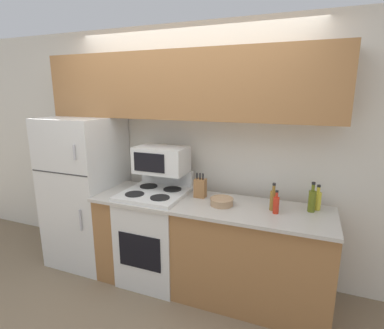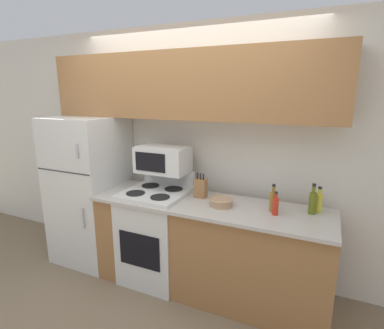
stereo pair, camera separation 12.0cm
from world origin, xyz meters
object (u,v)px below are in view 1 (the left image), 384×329
object	(u,v)px
refrigerator	(86,191)
bottle_cooking_spray	(317,200)
knife_block	(200,188)
bottle_olive_oil	(312,200)
bottle_hot_sauce	(276,204)
bowl	(222,201)
microwave	(161,160)
bottle_vinegar	(273,200)
stove	(155,234)

from	to	relation	value
refrigerator	bottle_cooking_spray	distance (m)	2.39
knife_block	bottle_olive_oil	xyz separation A→B (m)	(1.00, 0.01, 0.01)
bottle_hot_sauce	bowl	bearing A→B (deg)	178.74
microwave	bottle_cooking_spray	world-z (taller)	microwave
refrigerator	bottle_vinegar	distance (m)	2.03
microwave	bowl	bearing A→B (deg)	-12.69
bowl	bottle_hot_sauce	bearing A→B (deg)	-1.26
stove	knife_block	world-z (taller)	knife_block
bottle_cooking_spray	bottle_hot_sauce	distance (m)	0.39
bottle_hot_sauce	bottle_olive_oil	bearing A→B (deg)	28.57
microwave	bowl	xyz separation A→B (m)	(0.67, -0.15, -0.29)
stove	bottle_cooking_spray	world-z (taller)	bottle_cooking_spray
stove	microwave	distance (m)	0.76
stove	bowl	distance (m)	0.83
knife_block	bottle_cooking_spray	xyz separation A→B (m)	(1.04, 0.08, -0.01)
microwave	bottle_cooking_spray	bearing A→B (deg)	2.15
stove	knife_block	distance (m)	0.68
microwave	knife_block	xyz separation A→B (m)	(0.42, -0.02, -0.24)
stove	microwave	size ratio (longest dim) A/B	2.14
bottle_cooking_spray	bottle_vinegar	xyz separation A→B (m)	(-0.35, -0.15, 0.01)
refrigerator	bottle_vinegar	bearing A→B (deg)	-0.67
bowl	bottle_hot_sauce	size ratio (longest dim) A/B	1.06
bowl	bottle_cooking_spray	bearing A→B (deg)	14.69
bowl	knife_block	bearing A→B (deg)	152.64
bottle_olive_oil	bottle_vinegar	size ratio (longest dim) A/B	1.08
knife_block	microwave	bearing A→B (deg)	177.13
refrigerator	stove	bearing A→B (deg)	-3.98
microwave	knife_block	distance (m)	0.48
microwave	bowl	distance (m)	0.75
bowl	bottle_cooking_spray	xyz separation A→B (m)	(0.79, 0.21, 0.05)
refrigerator	bottle_hot_sauce	xyz separation A→B (m)	(2.06, -0.09, 0.17)
bottle_vinegar	stove	bearing A→B (deg)	-178.02
knife_block	bottle_vinegar	world-z (taller)	same
microwave	bottle_hot_sauce	xyz separation A→B (m)	(1.14, -0.16, -0.25)
bowl	bottle_olive_oil	xyz separation A→B (m)	(0.74, 0.14, 0.07)
bowl	bottle_cooking_spray	distance (m)	0.82
refrigerator	bottle_hot_sauce	distance (m)	2.07
bottle_olive_oil	bottle_hot_sauce	bearing A→B (deg)	-151.43
microwave	bowl	size ratio (longest dim) A/B	2.42
bowl	refrigerator	bearing A→B (deg)	177.18
stove	bottle_hot_sauce	size ratio (longest dim) A/B	5.48
bowl	bottle_olive_oil	distance (m)	0.76
bottle_hot_sauce	bottle_vinegar	xyz separation A→B (m)	(-0.03, 0.06, 0.02)
bottle_vinegar	bottle_olive_oil	bearing A→B (deg)	15.36
bowl	bottle_vinegar	world-z (taller)	bottle_vinegar
stove	bowl	xyz separation A→B (m)	(0.69, -0.02, 0.45)
knife_block	bottle_vinegar	distance (m)	0.69
refrigerator	stove	world-z (taller)	refrigerator
stove	bowl	world-z (taller)	stove
bowl	bottle_vinegar	xyz separation A→B (m)	(0.44, 0.05, 0.06)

